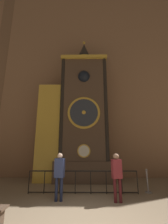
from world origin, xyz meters
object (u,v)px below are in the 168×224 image
object	(u,v)px
visitor_near	(59,172)
stanchion_post	(148,185)
visitor_far	(117,172)
clock_tower	(77,117)

from	to	relation	value
visitor_near	stanchion_post	world-z (taller)	visitor_near
visitor_far	stanchion_post	distance (m)	2.08
visitor_far	stanchion_post	xyz separation A→B (m)	(1.54, 1.23, -0.69)
visitor_near	stanchion_post	size ratio (longest dim) A/B	1.74
stanchion_post	visitor_far	bearing A→B (deg)	-141.43
clock_tower	visitor_far	world-z (taller)	clock_tower
clock_tower	visitor_near	world-z (taller)	clock_tower
visitor_near	visitor_far	bearing A→B (deg)	8.44
visitor_near	clock_tower	bearing A→B (deg)	94.41
clock_tower	visitor_far	xyz separation A→B (m)	(1.68, -3.42, -2.72)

